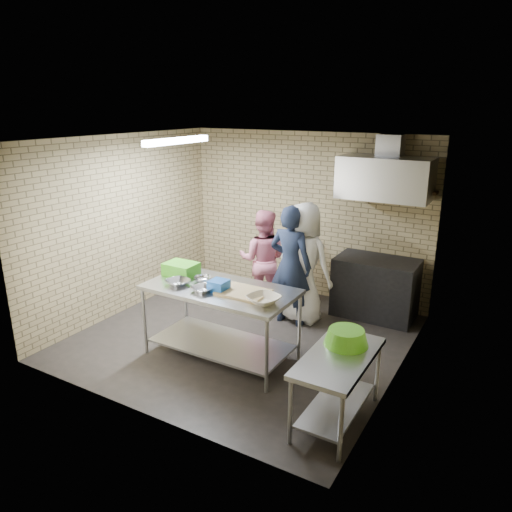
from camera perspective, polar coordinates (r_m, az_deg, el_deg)
The scene contains 26 objects.
floor at distance 6.84m, azimuth -1.59°, elevation -9.53°, with size 4.20×4.20×0.00m, color black.
ceiling at distance 6.11m, azimuth -1.81°, elevation 13.65°, with size 4.20×4.20×0.00m, color black.
back_wall at distance 8.06m, azimuth 5.86°, elevation 4.81°, with size 4.20×0.06×2.70m, color tan.
front_wall at distance 4.85m, azimuth -14.28°, elevation -4.34°, with size 4.20×0.06×2.70m, color tan.
left_wall at distance 7.63m, azimuth -15.24°, elevation 3.55°, with size 0.06×4.00×2.70m, color tan.
right_wall at distance 5.58m, azimuth 16.98°, elevation -1.70°, with size 0.06×4.00×2.70m, color tan.
prep_table at distance 6.18m, azimuth -4.15°, elevation -7.83°, with size 1.89×0.94×0.94m, color silver.
side_counter at distance 5.11m, azimuth 9.51°, elevation -15.16°, with size 0.60×1.20×0.75m, color silver.
stove at distance 7.56m, azimuth 13.89°, elevation -3.64°, with size 1.20×0.70×0.90m, color black.
range_hood at distance 7.19m, azimuth 14.97°, elevation 8.85°, with size 1.30×0.60×0.60m, color silver.
hood_duct at distance 7.29m, azimuth 15.58°, elevation 12.48°, with size 0.35×0.30×0.30m, color #A5A8AD.
wall_shelf at distance 7.33m, azimuth 17.53°, elevation 7.36°, with size 0.80×0.20×0.04m, color #3F2B19.
fluorescent_fixture at distance 6.69m, azimuth -9.29°, elevation 13.26°, with size 0.10×1.25×0.08m, color white.
green_crate at distance 6.45m, azimuth -8.81°, elevation -1.54°, with size 0.42×0.31×0.17m, color green.
blue_tub at distance 5.86m, azimuth -4.42°, elevation -3.51°, with size 0.21×0.21×0.14m, color blue.
cutting_board at distance 5.79m, azimuth -1.50°, elevation -4.30°, with size 0.58×0.44×0.03m, color tan.
mixing_bowl_a at distance 6.11m, azimuth -9.20°, elevation -3.12°, with size 0.29×0.29×0.07m, color #A9ABAF.
mixing_bowl_b at distance 6.18m, azimuth -6.30°, elevation -2.77°, with size 0.23×0.23×0.07m, color #B9BCC0.
mixing_bowl_c at distance 5.87m, azimuth -6.28°, elevation -3.92°, with size 0.27×0.27×0.07m, color silver.
ceramic_bowl at distance 5.51m, azimuth 0.90°, elevation -5.14°, with size 0.36×0.36×0.09m, color beige.
green_basin at distance 5.09m, azimuth 10.59°, elevation -9.37°, with size 0.46×0.46×0.17m, color #59C626, non-canonical shape.
bottle_red at distance 7.37m, azimuth 15.71°, elevation 8.44°, with size 0.07×0.07×0.18m, color #B22619.
bottle_green at distance 7.28m, azimuth 18.76°, elevation 7.95°, with size 0.06×0.06×0.15m, color green.
man_navy at distance 6.97m, azimuth 4.08°, elevation -1.14°, with size 0.65×0.42×1.77m, color black.
woman_pink at distance 7.55m, azimuth 0.81°, elevation -0.40°, with size 0.77×0.60×1.58m, color #D16E89.
woman_white at distance 7.07m, azimuth 5.58°, elevation -0.83°, with size 0.87×0.57×1.79m, color white.
Camera 1 is at (3.23, -5.17, 3.12)m, focal length 33.94 mm.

